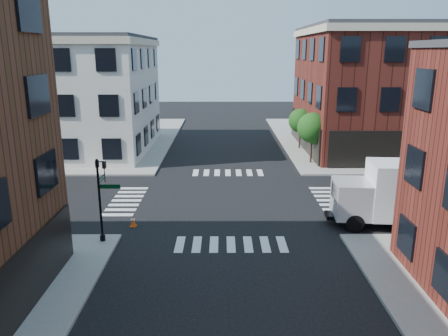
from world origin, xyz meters
TOP-DOWN VIEW (x-y plane):
  - ground at (0.00, 0.00)m, footprint 120.00×120.00m
  - sidewalk_ne at (21.00, 21.00)m, footprint 30.00×30.00m
  - sidewalk_nw at (-21.00, 21.00)m, footprint 30.00×30.00m
  - building_ne at (20.50, 16.00)m, footprint 25.00×16.00m
  - building_nw at (-19.00, 16.00)m, footprint 22.00×16.00m
  - tree_near at (7.56, 9.98)m, footprint 2.69×2.69m
  - tree_far at (7.56, 15.98)m, footprint 2.43×2.43m
  - signal_pole at (-6.72, -6.68)m, footprint 1.29×1.24m
  - box_truck at (10.27, -4.46)m, footprint 8.49×3.09m
  - traffic_cone at (-5.64, -4.51)m, footprint 0.41×0.41m

SIDE VIEW (x-z plane):
  - ground at x=0.00m, z-range 0.00..0.00m
  - sidewalk_ne at x=21.00m, z-range 0.00..0.15m
  - sidewalk_nw at x=-21.00m, z-range 0.00..0.15m
  - traffic_cone at x=-5.64m, z-range -0.01..0.62m
  - box_truck at x=10.27m, z-range 0.08..3.85m
  - signal_pole at x=-6.72m, z-range 0.56..5.16m
  - tree_far at x=7.56m, z-range 0.84..4.91m
  - tree_near at x=7.56m, z-range 0.91..5.41m
  - building_nw at x=-19.00m, z-range 0.00..11.00m
  - building_ne at x=20.50m, z-range 0.00..12.00m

